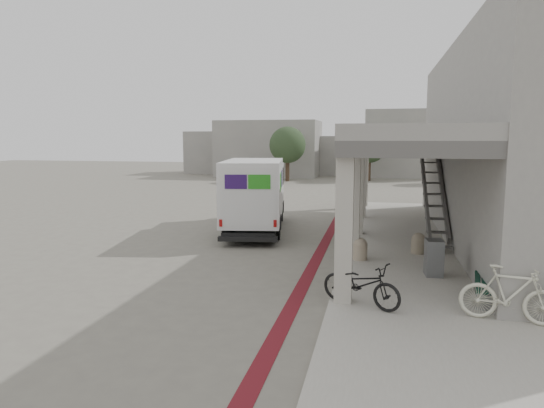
% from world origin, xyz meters
% --- Properties ---
extents(ground, '(120.00, 120.00, 0.00)m').
position_xyz_m(ground, '(0.00, 0.00, 0.00)').
color(ground, '#686359').
rests_on(ground, ground).
extents(bike_lane_stripe, '(0.35, 40.00, 0.01)m').
position_xyz_m(bike_lane_stripe, '(1.00, 2.00, 0.01)').
color(bike_lane_stripe, maroon).
rests_on(bike_lane_stripe, ground).
extents(sidewalk, '(4.40, 28.00, 0.12)m').
position_xyz_m(sidewalk, '(4.00, 0.00, 0.06)').
color(sidewalk, '#A09B8F').
rests_on(sidewalk, ground).
extents(transit_building, '(7.60, 17.00, 7.00)m').
position_xyz_m(transit_building, '(6.83, 4.50, 3.40)').
color(transit_building, gray).
rests_on(transit_building, ground).
extents(distant_backdrop, '(28.00, 10.00, 6.50)m').
position_xyz_m(distant_backdrop, '(-2.84, 35.89, 2.70)').
color(distant_backdrop, gray).
rests_on(distant_backdrop, ground).
extents(tree_left, '(3.20, 3.20, 4.80)m').
position_xyz_m(tree_left, '(-5.00, 28.00, 3.18)').
color(tree_left, '#38281C').
rests_on(tree_left, ground).
extents(tree_mid, '(3.20, 3.20, 4.80)m').
position_xyz_m(tree_mid, '(2.00, 30.00, 3.18)').
color(tree_mid, '#38281C').
rests_on(tree_mid, ground).
extents(tree_right, '(3.20, 3.20, 4.80)m').
position_xyz_m(tree_right, '(10.00, 29.00, 3.18)').
color(tree_right, '#38281C').
rests_on(tree_right, ground).
extents(fedex_truck, '(3.14, 7.03, 2.90)m').
position_xyz_m(fedex_truck, '(-2.05, 4.89, 1.54)').
color(fedex_truck, black).
rests_on(fedex_truck, ground).
extents(bench, '(0.69, 1.84, 0.42)m').
position_xyz_m(bench, '(5.20, -2.72, 0.42)').
color(bench, slate).
rests_on(bench, sidewalk).
extents(bollard_near, '(0.44, 0.44, 0.67)m').
position_xyz_m(bollard_near, '(2.33, 0.40, 0.45)').
color(bollard_near, gray).
rests_on(bollard_near, sidewalk).
extents(bollard_far, '(0.44, 0.44, 0.66)m').
position_xyz_m(bollard_far, '(4.10, 1.61, 0.45)').
color(bollard_far, gray).
rests_on(bollard_far, sidewalk).
extents(utility_cabinet, '(0.47, 0.60, 0.96)m').
position_xyz_m(utility_cabinet, '(4.30, -0.91, 0.60)').
color(utility_cabinet, slate).
rests_on(utility_cabinet, sidewalk).
extents(bicycle_black, '(1.94, 1.39, 0.97)m').
position_xyz_m(bicycle_black, '(2.50, -3.72, 0.61)').
color(bicycle_black, black).
rests_on(bicycle_black, sidewalk).
extents(bicycle_cream, '(1.96, 0.87, 1.14)m').
position_xyz_m(bicycle_cream, '(5.40, -4.06, 0.69)').
color(bicycle_cream, beige).
rests_on(bicycle_cream, sidewalk).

